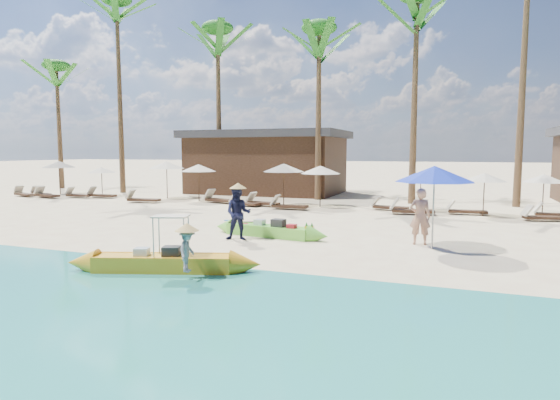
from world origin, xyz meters
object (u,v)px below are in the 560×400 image
at_px(green_canoe, 269,230).
at_px(blue_umbrella, 434,174).
at_px(yellow_canoe, 163,262).
at_px(tourist, 420,216).

bearing_deg(green_canoe, blue_umbrella, 5.54).
distance_m(green_canoe, blue_umbrella, 5.75).
xyz_separation_m(green_canoe, yellow_canoe, (-0.63, -5.28, 0.01)).
relative_size(yellow_canoe, blue_umbrella, 2.07).
xyz_separation_m(yellow_canoe, tourist, (5.59, 5.63, 0.66)).
height_order(yellow_canoe, tourist, tourist).
xyz_separation_m(green_canoe, tourist, (4.96, 0.35, 0.68)).
xyz_separation_m(green_canoe, blue_umbrella, (5.37, -0.21, 2.04)).
distance_m(tourist, blue_umbrella, 1.53).
height_order(yellow_canoe, blue_umbrella, blue_umbrella).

